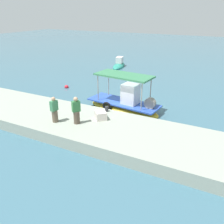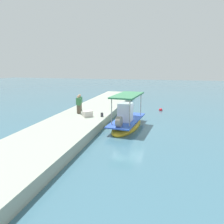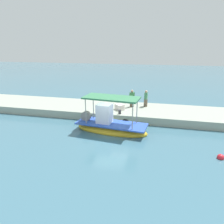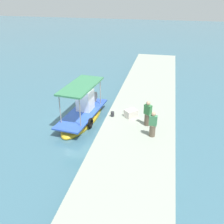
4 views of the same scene
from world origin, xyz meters
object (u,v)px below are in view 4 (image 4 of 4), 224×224
main_fishing_boat (83,114)px  cargo_crate (131,113)px  fisherman_near_bollard (148,114)px  fisherman_by_crate (153,125)px  mooring_bollard (112,114)px

main_fishing_boat → cargo_crate: bearing=-91.0°
main_fishing_boat → cargo_crate: (-0.06, -3.49, 0.46)m
fisherman_near_bollard → cargo_crate: fisherman_near_bollard is taller
fisherman_by_crate → mooring_bollard: (2.02, 2.88, -0.56)m
main_fishing_boat → fisherman_near_bollard: (-1.03, -4.70, 0.98)m
cargo_crate → fisherman_by_crate: bearing=-144.3°
fisherman_near_bollard → mooring_bollard: size_ratio=4.82×
fisherman_near_bollard → fisherman_by_crate: (-1.31, -0.43, -0.03)m
main_fishing_boat → mooring_bollard: 2.30m
fisherman_near_bollard → fisherman_by_crate: size_ratio=1.05×
fisherman_by_crate → mooring_bollard: 3.57m
cargo_crate → mooring_bollard: bearing=101.4°
fisherman_near_bollard → mooring_bollard: 2.62m
fisherman_by_crate → main_fishing_boat: bearing=65.5°
fisherman_by_crate → mooring_bollard: fisherman_by_crate is taller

